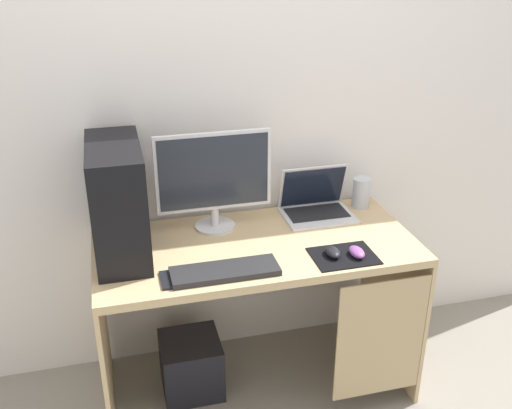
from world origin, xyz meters
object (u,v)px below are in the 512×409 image
mouse_left (333,252)px  pc_tower (118,201)px  keyboard (225,271)px  cell_phone (170,280)px  speaker (361,193)px  mouse_right (357,252)px  laptop (316,205)px  subwoofer (191,365)px  monitor (214,178)px

mouse_left → pc_tower: bearing=162.6°
keyboard → pc_tower: bearing=143.2°
cell_phone → speaker: bearing=24.4°
mouse_left → mouse_right: 0.10m
pc_tower → laptop: (0.89, 0.14, -0.19)m
mouse_right → keyboard: bearing=179.5°
speaker → subwoofer: speaker is taller
laptop → keyboard: size_ratio=0.76×
keyboard → mouse_right: (0.55, -0.00, 0.01)m
pc_tower → speaker: size_ratio=3.28×
cell_phone → subwoofer: size_ratio=0.48×
pc_tower → laptop: pc_tower is taller
mouse_left → cell_phone: 0.66m
subwoofer → keyboard: bearing=-63.7°
monitor → cell_phone: 0.52m
speaker → cell_phone: (-0.97, -0.44, -0.07)m
speaker → cell_phone: speaker is taller
keyboard → mouse_left: bearing=2.5°
mouse_right → subwoofer: (-0.67, 0.25, -0.64)m
monitor → laptop: size_ratio=1.58×
pc_tower → mouse_left: (0.82, -0.26, -0.21)m
monitor → laptop: monitor is taller
monitor → speaker: monitor is taller
laptop → mouse_left: size_ratio=3.33×
mouse_right → monitor: bearing=141.6°
pc_tower → keyboard: size_ratio=1.12×
mouse_left → cell_phone: mouse_left is taller
pc_tower → speaker: bearing=8.4°
laptop → mouse_left: laptop is taller
speaker → mouse_left: (-0.31, -0.42, -0.05)m
pc_tower → mouse_right: 0.98m
monitor → mouse_right: size_ratio=5.26×
monitor → laptop: bearing=2.4°
monitor → subwoofer: 0.89m
speaker → keyboard: 0.88m
laptop → mouse_right: laptop is taller
monitor → keyboard: monitor is taller
speaker → keyboard: (-0.76, -0.44, -0.06)m
mouse_left → subwoofer: 0.89m
speaker → cell_phone: bearing=-155.6°
pc_tower → keyboard: 0.51m
monitor → mouse_left: (0.41, -0.38, -0.22)m
pc_tower → keyboard: pc_tower is taller
speaker → mouse_left: bearing=-126.0°
monitor → cell_phone: size_ratio=3.89×
keyboard → mouse_left: mouse_left is taller
mouse_left → mouse_right: same height
laptop → cell_phone: bearing=-150.7°
monitor → speaker: size_ratio=3.51×
monitor → subwoofer: (-0.16, -0.15, -0.86)m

